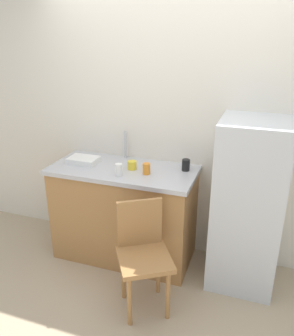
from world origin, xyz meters
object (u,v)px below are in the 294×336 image
cup_black (186,165)px  dish_tray (84,160)px  cup_white (119,170)px  cup_orange (146,169)px  refrigerator (247,206)px  chair (143,252)px  cup_yellow (132,165)px

cup_black → dish_tray: bearing=-172.7°
cup_white → cup_black: bearing=30.9°
cup_orange → dish_tray: bearing=174.0°
refrigerator → cup_black: (-0.57, 0.12, 0.25)m
chair → dish_tray: (-0.81, 0.58, 0.46)m
cup_yellow → cup_orange: (0.16, -0.06, 0.01)m
cup_yellow → cup_white: (-0.05, -0.18, 0.02)m
cup_white → dish_tray: bearing=157.4°
dish_tray → cup_yellow: (0.50, -0.01, 0.01)m
refrigerator → chair: bearing=-141.1°
cup_yellow → cup_orange: bearing=-21.7°
chair → cup_yellow: cup_yellow is taller
refrigerator → cup_orange: refrigerator is taller
chair → cup_white: (-0.36, 0.40, 0.49)m
refrigerator → cup_orange: (-0.88, -0.07, 0.25)m
cup_yellow → cup_orange: 0.17m
chair → cup_orange: bearing=74.4°
cup_yellow → cup_orange: size_ratio=0.84×
refrigerator → cup_yellow: (-1.04, -0.01, 0.24)m
dish_tray → cup_yellow: bearing=-0.6°
chair → cup_black: cup_black is taller
cup_yellow → refrigerator: bearing=0.6°
chair → cup_white: 0.73m
cup_orange → cup_black: 0.36m
chair → dish_tray: size_ratio=3.18×
chair → cup_black: size_ratio=8.53×
refrigerator → cup_black: 0.64m
cup_black → chair: bearing=-102.5°
cup_orange → cup_white: size_ratio=0.90×
dish_tray → cup_black: size_ratio=2.68×
cup_orange → cup_yellow: bearing=158.3°
refrigerator → cup_white: size_ratio=13.55×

